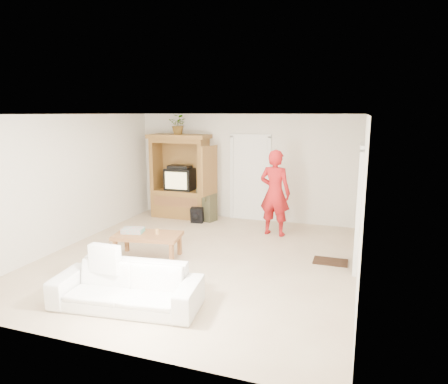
# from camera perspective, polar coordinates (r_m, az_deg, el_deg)

# --- Properties ---
(floor) EXTENTS (6.00, 6.00, 0.00)m
(floor) POSITION_cam_1_polar(r_m,az_deg,el_deg) (7.43, -3.62, -9.45)
(floor) COLOR tan
(floor) RESTS_ON ground
(ceiling) EXTENTS (6.00, 6.00, 0.00)m
(ceiling) POSITION_cam_1_polar(r_m,az_deg,el_deg) (6.95, -3.89, 11.02)
(ceiling) COLOR white
(ceiling) RESTS_ON floor
(wall_back) EXTENTS (5.50, 0.00, 5.50)m
(wall_back) POSITION_cam_1_polar(r_m,az_deg,el_deg) (9.88, 2.98, 3.53)
(wall_back) COLOR silver
(wall_back) RESTS_ON floor
(wall_front) EXTENTS (5.50, 0.00, 5.50)m
(wall_front) POSITION_cam_1_polar(r_m,az_deg,el_deg) (4.54, -18.56, -6.31)
(wall_front) COLOR silver
(wall_front) RESTS_ON floor
(wall_left) EXTENTS (0.00, 6.00, 6.00)m
(wall_left) POSITION_cam_1_polar(r_m,az_deg,el_deg) (8.51, -21.10, 1.54)
(wall_left) COLOR silver
(wall_left) RESTS_ON floor
(wall_right) EXTENTS (0.00, 6.00, 6.00)m
(wall_right) POSITION_cam_1_polar(r_m,az_deg,el_deg) (6.55, 19.06, -1.05)
(wall_right) COLOR silver
(wall_right) RESTS_ON floor
(armoire) EXTENTS (1.82, 1.14, 2.10)m
(armoire) POSITION_cam_1_polar(r_m,az_deg,el_deg) (10.17, -6.15, 1.47)
(armoire) COLOR brown
(armoire) RESTS_ON floor
(door_back) EXTENTS (0.85, 0.05, 2.04)m
(door_back) POSITION_cam_1_polar(r_m,az_deg,el_deg) (9.85, 3.75, 1.85)
(door_back) COLOR white
(door_back) RESTS_ON floor
(doorway_right) EXTENTS (0.05, 0.90, 2.04)m
(doorway_right) POSITION_cam_1_polar(r_m,az_deg,el_deg) (7.19, 18.74, -2.25)
(doorway_right) COLOR black
(doorway_right) RESTS_ON floor
(framed_picture) EXTENTS (0.03, 0.60, 0.48)m
(framed_picture) POSITION_cam_1_polar(r_m,az_deg,el_deg) (8.37, 19.11, 3.60)
(framed_picture) COLOR black
(framed_picture) RESTS_ON wall_right
(doormat) EXTENTS (0.60, 0.40, 0.02)m
(doormat) POSITION_cam_1_polar(r_m,az_deg,el_deg) (7.49, 14.96, -9.57)
(doormat) COLOR #382316
(doormat) RESTS_ON floor
(plant) EXTENTS (0.44, 0.38, 0.48)m
(plant) POSITION_cam_1_polar(r_m,az_deg,el_deg) (10.01, -6.52, 9.56)
(plant) COLOR #4C7238
(plant) RESTS_ON armoire
(man) EXTENTS (0.74, 0.55, 1.87)m
(man) POSITION_cam_1_polar(r_m,az_deg,el_deg) (8.65, 7.28, -0.11)
(man) COLOR #A71618
(man) RESTS_ON floor
(sofa) EXTENTS (2.09, 1.02, 0.59)m
(sofa) POSITION_cam_1_polar(r_m,az_deg,el_deg) (5.76, -13.73, -12.97)
(sofa) COLOR white
(sofa) RESTS_ON floor
(coffee_table) EXTENTS (1.29, 0.84, 0.45)m
(coffee_table) POSITION_cam_1_polar(r_m,az_deg,el_deg) (7.48, -10.84, -6.35)
(coffee_table) COLOR brown
(coffee_table) RESTS_ON floor
(towel) EXTENTS (0.43, 0.36, 0.08)m
(towel) POSITION_cam_1_polar(r_m,az_deg,el_deg) (7.60, -12.88, -5.37)
(towel) COLOR #EB4E60
(towel) RESTS_ON coffee_table
(candle) EXTENTS (0.08, 0.08, 0.10)m
(candle) POSITION_cam_1_polar(r_m,az_deg,el_deg) (7.41, -9.55, -5.58)
(candle) COLOR tan
(candle) RESTS_ON coffee_table
(backpack_black) EXTENTS (0.32, 0.21, 0.37)m
(backpack_black) POSITION_cam_1_polar(r_m,az_deg,el_deg) (9.69, -3.89, -3.37)
(backpack_black) COLOR black
(backpack_black) RESTS_ON floor
(backpack_olive) EXTENTS (0.50, 0.42, 0.80)m
(backpack_olive) POSITION_cam_1_polar(r_m,az_deg,el_deg) (9.84, -2.47, -1.81)
(backpack_olive) COLOR #47442B
(backpack_olive) RESTS_ON floor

